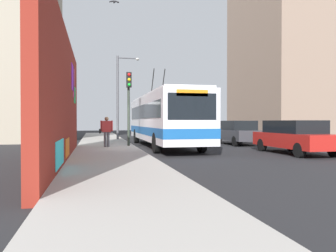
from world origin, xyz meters
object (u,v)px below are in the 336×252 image
(parked_car_dark_gray, at_px, (238,132))
(traffic_light, at_px, (129,96))
(pedestrian_midblock, at_px, (106,129))
(city_bus, at_px, (163,118))
(parked_car_red, at_px, (294,136))
(street_lamp, at_px, (120,91))

(parked_car_dark_gray, relative_size, traffic_light, 1.04)
(parked_car_dark_gray, relative_size, pedestrian_midblock, 2.63)
(city_bus, distance_m, traffic_light, 2.61)
(city_bus, xyz_separation_m, parked_car_dark_gray, (0.87, -5.20, -0.90))
(pedestrian_midblock, bearing_deg, traffic_light, -74.87)
(pedestrian_midblock, relative_size, traffic_light, 0.39)
(city_bus, relative_size, traffic_light, 2.92)
(parked_car_red, relative_size, pedestrian_midblock, 2.95)
(pedestrian_midblock, relative_size, street_lamp, 0.25)
(city_bus, distance_m, parked_car_dark_gray, 5.35)
(traffic_light, xyz_separation_m, street_lamp, (7.53, -0.10, 0.95))
(parked_car_dark_gray, height_order, street_lamp, street_lamp)
(parked_car_dark_gray, xyz_separation_m, pedestrian_midblock, (-2.08, 8.60, 0.27))
(pedestrian_midblock, bearing_deg, parked_car_dark_gray, -76.43)
(pedestrian_midblock, height_order, traffic_light, traffic_light)
(pedestrian_midblock, height_order, street_lamp, street_lamp)
(traffic_light, bearing_deg, pedestrian_midblock, 105.13)
(city_bus, bearing_deg, traffic_light, 112.08)
(city_bus, relative_size, parked_car_dark_gray, 2.82)
(city_bus, bearing_deg, pedestrian_midblock, 109.60)
(parked_car_dark_gray, distance_m, street_lamp, 9.77)
(pedestrian_midblock, distance_m, street_lamp, 8.46)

